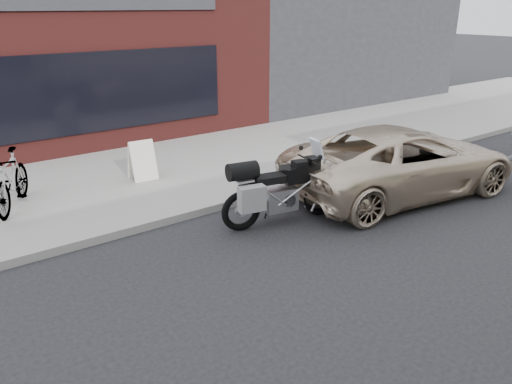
{
  "coord_description": "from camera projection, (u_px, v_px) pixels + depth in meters",
  "views": [
    {
      "loc": [
        -4.92,
        -3.65,
        3.79
      ],
      "look_at": [
        -0.27,
        2.61,
        0.85
      ],
      "focal_mm": 35.0,
      "sensor_mm": 36.0,
      "label": 1
    }
  ],
  "objects": [
    {
      "name": "ground",
      "position": [
        386.0,
        300.0,
        6.82
      ],
      "size": [
        120.0,
        120.0,
        0.0
      ],
      "primitive_type": "plane",
      "color": "black",
      "rests_on": "ground"
    },
    {
      "name": "minivan",
      "position": [
        402.0,
        161.0,
        10.45
      ],
      "size": [
        5.45,
        3.11,
        1.43
      ],
      "primitive_type": "imported",
      "rotation": [
        0.0,
        0.0,
        1.42
      ],
      "color": "beige",
      "rests_on": "ground"
    },
    {
      "name": "motorcycle",
      "position": [
        276.0,
        190.0,
        8.96
      ],
      "size": [
        2.38,
        0.86,
        1.52
      ],
      "rotation": [
        0.0,
        0.0,
        -0.2
      ],
      "color": "black",
      "rests_on": "ground"
    },
    {
      "name": "neighbour_building",
      "position": [
        289.0,
        23.0,
        21.86
      ],
      "size": [
        10.0,
        10.0,
        6.0
      ],
      "primitive_type": "cube",
      "color": "#27272C",
      "rests_on": "ground"
    },
    {
      "name": "bicycle_rear",
      "position": [
        11.0,
        180.0,
        9.32
      ],
      "size": [
        1.33,
        1.88,
        1.11
      ],
      "primitive_type": "imported",
      "rotation": [
        0.0,
        0.0,
        -0.49
      ],
      "color": "gray",
      "rests_on": "near_sidewalk"
    },
    {
      "name": "near_sidewalk",
      "position": [
        157.0,
        168.0,
        12.05
      ],
      "size": [
        44.0,
        6.0,
        0.15
      ],
      "primitive_type": "cube",
      "color": "gray",
      "rests_on": "ground"
    },
    {
      "name": "sandwich_sign",
      "position": [
        142.0,
        160.0,
        10.95
      ],
      "size": [
        0.57,
        0.53,
        0.87
      ],
      "rotation": [
        0.0,
        0.0,
        -0.06
      ],
      "color": "white",
      "rests_on": "near_sidewalk"
    }
  ]
}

